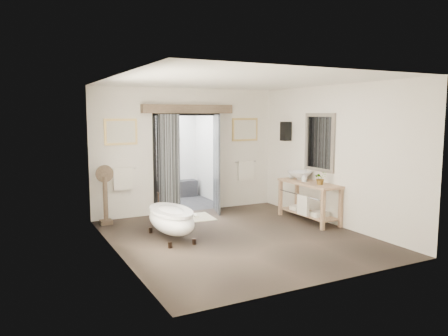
{
  "coord_description": "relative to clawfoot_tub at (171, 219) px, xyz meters",
  "views": [
    {
      "loc": [
        -3.89,
        -6.97,
        2.31
      ],
      "look_at": [
        0.0,
        0.6,
        1.25
      ],
      "focal_mm": 35.0,
      "sensor_mm": 36.0,
      "label": 1
    }
  ],
  "objects": [
    {
      "name": "pedestal_mirror",
      "position": [
        -0.85,
        1.64,
        0.17
      ],
      "size": [
        0.37,
        0.24,
        1.26
      ],
      "color": "brown",
      "rests_on": "ground_plane"
    },
    {
      "name": "slippers",
      "position": [
        0.96,
        1.34,
        -0.33
      ],
      "size": [
        0.33,
        0.25,
        0.05
      ],
      "color": "white",
      "rests_on": "rug"
    },
    {
      "name": "soap_bottle_a",
      "position": [
        3.06,
        0.0,
        0.58
      ],
      "size": [
        0.12,
        0.12,
        0.2
      ],
      "primitive_type": "imported",
      "rotation": [
        0.0,
        0.0,
        0.43
      ],
      "color": "gray",
      "rests_on": "vanity"
    },
    {
      "name": "soap_bottle_b",
      "position": [
        3.12,
        0.55,
        0.57
      ],
      "size": [
        0.18,
        0.18,
        0.18
      ],
      "primitive_type": "imported",
      "rotation": [
        0.0,
        0.0,
        -0.33
      ],
      "color": "gray",
      "rests_on": "vanity"
    },
    {
      "name": "plant",
      "position": [
        3.12,
        -0.45,
        0.62
      ],
      "size": [
        0.27,
        0.24,
        0.28
      ],
      "primitive_type": "imported",
      "rotation": [
        0.0,
        0.0,
        -0.07
      ],
      "color": "gray",
      "rests_on": "vanity"
    },
    {
      "name": "basin",
      "position": [
        3.15,
        0.3,
        0.57
      ],
      "size": [
        0.64,
        0.64,
        0.19
      ],
      "primitive_type": "imported",
      "rotation": [
        0.0,
        0.0,
        -0.18
      ],
      "color": "white",
      "rests_on": "vanity"
    },
    {
      "name": "rug",
      "position": [
        0.83,
        1.31,
        -0.36
      ],
      "size": [
        1.26,
        0.9,
        0.01
      ],
      "primitive_type": "cube",
      "rotation": [
        0.0,
        0.0,
        -0.08
      ],
      "color": "beige",
      "rests_on": "ground_plane"
    },
    {
      "name": "ground_plane",
      "position": [
        1.15,
        -0.51,
        -0.37
      ],
      "size": [
        5.0,
        5.0,
        0.0
      ],
      "primitive_type": "plane",
      "color": "#4E4034"
    },
    {
      "name": "room_shell",
      "position": [
        1.11,
        -0.63,
        1.49
      ],
      "size": [
        4.52,
        5.02,
        2.91
      ],
      "color": "silver",
      "rests_on": "ground_plane"
    },
    {
      "name": "clawfoot_tub",
      "position": [
        0.0,
        0.0,
        0.0
      ],
      "size": [
        0.69,
        1.55,
        0.76
      ],
      "color": "black",
      "rests_on": "ground_plane"
    },
    {
      "name": "shower_room",
      "position": [
        1.15,
        3.48,
        0.54
      ],
      "size": [
        2.22,
        2.01,
        2.51
      ],
      "color": "black",
      "rests_on": "ground_plane"
    },
    {
      "name": "back_wall_dressing",
      "position": [
        1.15,
        1.8,
        1.19
      ],
      "size": [
        3.82,
        0.79,
        2.52
      ],
      "color": "black",
      "rests_on": "ground_plane"
    },
    {
      "name": "vanity",
      "position": [
        3.1,
        -0.1,
        0.14
      ],
      "size": [
        0.57,
        1.6,
        0.85
      ],
      "color": "tan",
      "rests_on": "ground_plane"
    }
  ]
}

